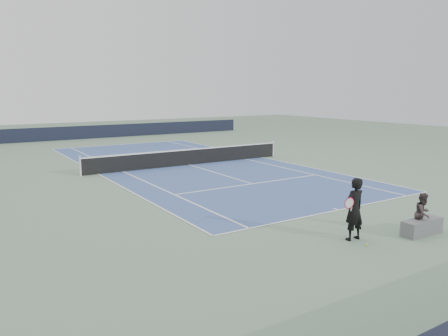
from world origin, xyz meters
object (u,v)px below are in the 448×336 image
tennis_net (189,157)px  spectator_bench (422,220)px  tennis_ball (367,245)px  tennis_player (354,209)px

tennis_net → spectator_bench: bearing=-89.6°
spectator_bench → tennis_net: bearing=90.4°
tennis_net → tennis_ball: (-2.18, -14.97, -0.47)m
tennis_player → tennis_ball: (-0.07, -0.59, -0.91)m
tennis_ball → spectator_bench: size_ratio=0.04×
tennis_player → tennis_ball: size_ratio=28.62×
tennis_net → spectator_bench: (0.09, -15.19, -0.03)m
tennis_net → tennis_player: (-2.10, -14.38, 0.44)m
tennis_player → spectator_bench: size_ratio=1.22×
tennis_player → spectator_bench: (2.20, -0.81, -0.48)m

